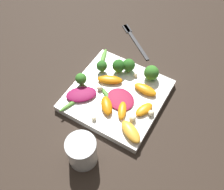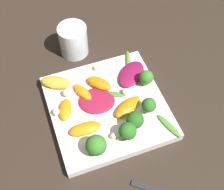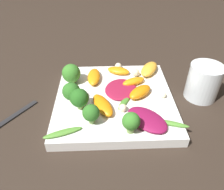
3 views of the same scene
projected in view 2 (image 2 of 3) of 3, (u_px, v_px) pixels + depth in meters
The scene contains 24 objects.
ground_plane at pixel (107, 110), 0.73m from camera, with size 2.40×2.40×0.00m, color #2D231C.
plate at pixel (107, 107), 0.72m from camera, with size 0.26×0.26×0.02m.
drinking_glass at pixel (73, 40), 0.80m from camera, with size 0.07×0.07×0.08m.
radicchio_leaf_0 at pixel (97, 101), 0.71m from camera, with size 0.10×0.09×0.01m.
radicchio_leaf_1 at pixel (131, 74), 0.75m from camera, with size 0.10×0.10×0.01m.
orange_segment_0 at pixel (56, 82), 0.73m from camera, with size 0.08×0.07×0.02m.
orange_segment_1 at pixel (83, 92), 0.72m from camera, with size 0.04×0.06×0.02m.
orange_segment_2 at pixel (85, 129), 0.66m from camera, with size 0.07×0.03×0.02m.
orange_segment_3 at pixel (65, 110), 0.69m from camera, with size 0.05×0.06×0.02m.
orange_segment_4 at pixel (100, 83), 0.73m from camera, with size 0.06×0.07×0.02m.
orange_segment_5 at pixel (128, 107), 0.69m from camera, with size 0.08×0.06×0.02m.
broccoli_floret_0 at pixel (149, 105), 0.68m from camera, with size 0.03×0.03×0.04m.
broccoli_floret_1 at pixel (146, 78), 0.72m from camera, with size 0.03×0.03×0.04m.
broccoli_floret_2 at pixel (135, 120), 0.65m from camera, with size 0.04×0.04×0.05m.
broccoli_floret_3 at pixel (96, 145), 0.62m from camera, with size 0.04×0.04×0.05m.
broccoli_floret_4 at pixel (128, 131), 0.64m from camera, with size 0.04×0.04×0.04m.
arugula_sprig_0 at pixel (113, 94), 0.72m from camera, with size 0.06×0.04×0.01m.
arugula_sprig_1 at pixel (169, 126), 0.67m from camera, with size 0.04×0.07×0.01m.
arugula_sprig_2 at pixel (128, 61), 0.78m from camera, with size 0.03×0.07×0.01m.
macadamia_nut_0 at pixel (113, 136), 0.65m from camera, with size 0.01×0.01×0.01m.
macadamia_nut_1 at pixel (56, 112), 0.69m from camera, with size 0.02×0.02×0.02m.
macadamia_nut_2 at pixel (66, 93), 0.71m from camera, with size 0.02×0.02×0.02m.
macadamia_nut_3 at pixel (125, 92), 0.72m from camera, with size 0.02×0.02×0.02m.
macadamia_nut_4 at pixel (96, 68), 0.76m from camera, with size 0.01×0.01×0.01m.
Camera 2 is at (0.12, 0.36, 0.62)m, focal length 50.00 mm.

